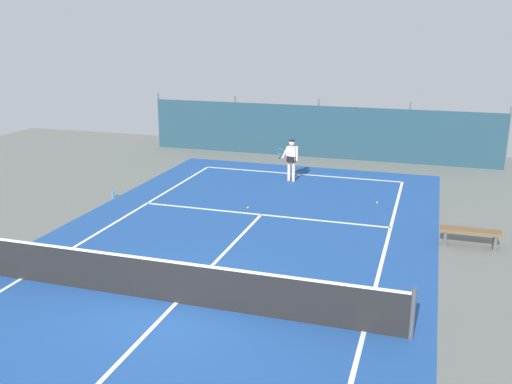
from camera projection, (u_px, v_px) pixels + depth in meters
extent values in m
plane|color=slate|center=(177.00, 303.00, 12.53)|extent=(36.00, 36.00, 0.00)
cube|color=#1E478C|center=(177.00, 303.00, 12.53)|extent=(11.02, 26.60, 0.01)
cube|color=white|center=(300.00, 174.00, 23.42)|extent=(8.22, 0.10, 0.01)
cube|color=white|center=(22.00, 279.00, 13.72)|extent=(0.10, 23.80, 0.01)
cube|color=white|center=(364.00, 331.00, 11.34)|extent=(0.10, 23.80, 0.01)
cube|color=white|center=(261.00, 215.00, 18.39)|extent=(8.22, 0.10, 0.01)
cube|color=white|center=(177.00, 303.00, 12.53)|extent=(0.10, 12.80, 0.01)
cube|color=white|center=(299.00, 175.00, 23.29)|extent=(0.10, 0.30, 0.01)
cube|color=black|center=(176.00, 283.00, 12.40)|extent=(9.92, 0.03, 0.95)
cube|color=white|center=(175.00, 262.00, 12.26)|extent=(9.92, 0.04, 0.05)
cylinder|color=#47474C|center=(413.00, 314.00, 10.93)|extent=(0.10, 0.10, 1.10)
cube|color=#1E3D4C|center=(317.00, 132.00, 26.18)|extent=(16.22, 0.06, 2.40)
cylinder|color=#595B60|center=(159.00, 120.00, 28.54)|extent=(0.08, 0.08, 2.70)
cylinder|color=#595B60|center=(235.00, 124.00, 27.37)|extent=(0.08, 0.08, 2.70)
cylinder|color=#595B60|center=(318.00, 128.00, 26.20)|extent=(0.08, 0.08, 2.70)
cylinder|color=#595B60|center=(408.00, 133.00, 25.02)|extent=(0.08, 0.08, 2.70)
cylinder|color=#595B60|center=(508.00, 138.00, 23.85)|extent=(0.08, 0.08, 2.70)
cube|color=#234C1E|center=(320.00, 143.00, 26.91)|extent=(14.60, 0.70, 1.10)
cylinder|color=beige|center=(294.00, 171.00, 22.29)|extent=(0.12, 0.12, 0.82)
cylinder|color=beige|center=(289.00, 171.00, 22.39)|extent=(0.12, 0.12, 0.82)
cylinder|color=black|center=(291.00, 159.00, 22.20)|extent=(0.40, 0.40, 0.22)
cube|color=white|center=(292.00, 154.00, 22.15)|extent=(0.39, 0.27, 0.56)
sphere|color=beige|center=(292.00, 143.00, 22.03)|extent=(0.22, 0.22, 0.22)
cylinder|color=black|center=(292.00, 141.00, 22.00)|extent=(0.23, 0.23, 0.04)
cylinder|color=beige|center=(297.00, 154.00, 22.03)|extent=(0.09, 0.09, 0.58)
cylinder|color=beige|center=(285.00, 153.00, 22.15)|extent=(0.20, 0.53, 0.41)
cylinder|color=black|center=(280.00, 157.00, 21.95)|extent=(0.09, 0.27, 0.13)
torus|color=teal|center=(280.00, 152.00, 21.89)|extent=(0.32, 0.19, 0.29)
sphere|color=#CCDB33|center=(377.00, 203.00, 19.57)|extent=(0.07, 0.07, 0.07)
sphere|color=#CCDB33|center=(248.00, 208.00, 19.03)|extent=(0.07, 0.07, 0.07)
sphere|color=#CCDB33|center=(197.00, 266.00, 14.41)|extent=(0.07, 0.07, 0.07)
cube|color=maroon|center=(394.00, 136.00, 27.71)|extent=(2.16, 4.34, 0.80)
cube|color=#2D333D|center=(395.00, 122.00, 27.52)|extent=(1.69, 2.02, 0.56)
cylinder|color=black|center=(408.00, 151.00, 26.34)|extent=(0.27, 0.66, 0.64)
cylinder|color=black|center=(369.00, 148.00, 27.00)|extent=(0.27, 0.66, 0.64)
cylinder|color=black|center=(415.00, 141.00, 28.65)|extent=(0.27, 0.66, 0.64)
cylinder|color=black|center=(380.00, 138.00, 29.31)|extent=(0.27, 0.66, 0.64)
cube|color=brown|center=(471.00, 231.00, 15.65)|extent=(1.60, 0.40, 0.08)
cube|color=#4C4C51|center=(445.00, 236.00, 15.90)|extent=(0.08, 0.36, 0.45)
cube|color=#4C4C51|center=(495.00, 241.00, 15.52)|extent=(0.08, 0.36, 0.45)
cylinder|color=#338CD8|center=(113.00, 194.00, 20.23)|extent=(0.08, 0.08, 0.24)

